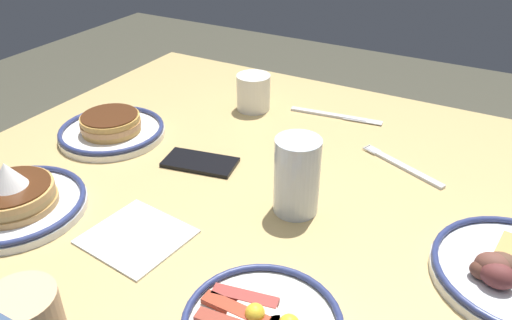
{
  "coord_description": "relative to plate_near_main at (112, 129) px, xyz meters",
  "views": [
    {
      "loc": [
        -0.37,
        0.72,
        1.26
      ],
      "look_at": [
        0.03,
        -0.0,
        0.77
      ],
      "focal_mm": 35.29,
      "sensor_mm": 36.0,
      "label": 1
    }
  ],
  "objects": [
    {
      "name": "cell_phone",
      "position": [
        -0.23,
        0.0,
        -0.02
      ],
      "size": [
        0.16,
        0.1,
        0.01
      ],
      "primitive_type": "cube",
      "rotation": [
        0.0,
        0.0,
        0.19
      ],
      "color": "black",
      "rests_on": "dining_table"
    },
    {
      "name": "coffee_mug",
      "position": [
        -0.2,
        -0.28,
        0.03
      ],
      "size": [
        0.08,
        0.11,
        0.09
      ],
      "color": "white",
      "rests_on": "dining_table"
    },
    {
      "name": "drinking_glass",
      "position": [
        -0.46,
        0.05,
        0.04
      ],
      "size": [
        0.08,
        0.08,
        0.14
      ],
      "color": "silver",
      "rests_on": "dining_table"
    },
    {
      "name": "dining_table",
      "position": [
        -0.38,
        -0.02,
        -0.09
      ],
      "size": [
        1.23,
        1.0,
        0.74
      ],
      "color": "tan",
      "rests_on": "ground_plane"
    },
    {
      "name": "plate_near_main",
      "position": [
        0.0,
        0.0,
        0.0
      ],
      "size": [
        0.23,
        0.23,
        0.05
      ],
      "color": "white",
      "rests_on": "dining_table"
    },
    {
      "name": "butter_knife",
      "position": [
        -0.39,
        -0.33,
        -0.02
      ],
      "size": [
        0.22,
        0.04,
        0.01
      ],
      "color": "silver",
      "rests_on": "dining_table"
    },
    {
      "name": "paper_napkin",
      "position": [
        -0.27,
        0.24,
        -0.02
      ],
      "size": [
        0.16,
        0.16,
        0.0
      ],
      "primitive_type": "cube",
      "rotation": [
        0.0,
        0.0,
        -0.11
      ],
      "color": "white",
      "rests_on": "dining_table"
    },
    {
      "name": "fork_far",
      "position": [
        -0.59,
        -0.18,
        -0.02
      ],
      "size": [
        0.18,
        0.09,
        0.01
      ],
      "color": "silver",
      "rests_on": "dining_table"
    },
    {
      "name": "plate_far_companion",
      "position": [
        -0.05,
        0.29,
        0.0
      ],
      "size": [
        0.24,
        0.24,
        0.1
      ],
      "color": "white",
      "rests_on": "dining_table"
    }
  ]
}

